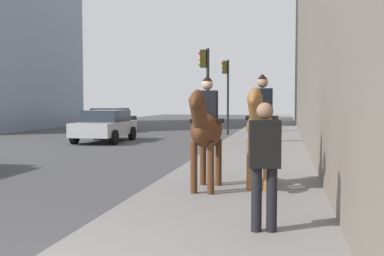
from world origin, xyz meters
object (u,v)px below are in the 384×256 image
Objects in this scene: mounted_horse_near at (206,128)px; car_far_lane at (111,119)px; traffic_light_far_curb at (226,85)px; car_near_lane at (105,125)px; traffic_light_near_curb at (206,81)px; mounted_horse_far at (261,125)px; pedestrian_greeting at (264,158)px.

mounted_horse_near is 19.81m from car_far_lane.
mounted_horse_near is at bearing -174.05° from traffic_light_far_curb.
traffic_light_far_curb is (5.64, -4.81, 1.98)m from car_near_lane.
traffic_light_far_curb reaches higher than car_far_lane.
mounted_horse_near is 9.60m from traffic_light_near_curb.
traffic_light_far_curb is at bearing -173.19° from mounted_horse_near.
traffic_light_near_curb reaches higher than mounted_horse_far.
pedestrian_greeting is 12.47m from traffic_light_near_curb.
car_far_lane is (17.21, 9.93, -0.61)m from mounted_horse_far.
traffic_light_far_curb is (16.59, 1.73, 1.42)m from mounted_horse_near.
traffic_light_near_curb is at bearing -179.28° from traffic_light_far_curb.
mounted_horse_near is at bearing -60.14° from mounted_horse_far.
traffic_light_far_curb reaches higher than traffic_light_near_curb.
pedestrian_greeting is 0.44× the size of car_far_lane.
traffic_light_far_curb reaches higher than car_near_lane.
car_far_lane is (17.69, 8.90, -0.56)m from mounted_horse_near.
mounted_horse_far is at bearing -149.55° from car_far_lane.
traffic_light_near_curb reaches higher than mounted_horse_near.
mounted_horse_near is at bearing -170.09° from traffic_light_near_curb.
mounted_horse_far is at bearing 34.66° from car_near_lane.
traffic_light_far_curb is (19.25, 2.96, 1.65)m from pedestrian_greeting.
mounted_horse_near is 1.30× the size of pedestrian_greeting.
car_near_lane is 1.05× the size of car_far_lane.
mounted_horse_near is 12.76m from car_near_lane.
mounted_horse_far is 0.55× the size of traffic_light_far_curb.
mounted_horse_near is 1.14m from mounted_horse_far.
car_near_lane is 0.99× the size of traffic_light_far_curb.
traffic_light_far_curb reaches higher than pedestrian_greeting.
mounted_horse_near reaches higher than car_far_lane.
mounted_horse_near is 0.98× the size of mounted_horse_far.
car_far_lane is at bearing -145.34° from mounted_horse_far.
traffic_light_near_curb is 0.95× the size of traffic_light_far_curb.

